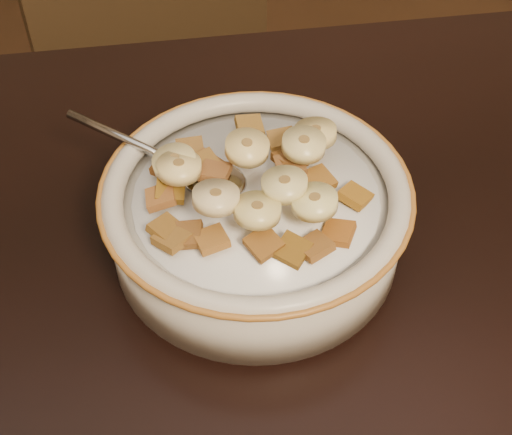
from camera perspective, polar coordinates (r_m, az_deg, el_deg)
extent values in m
cube|color=#362717|center=(1.11, -7.49, 6.20)|extent=(0.50, 0.50, 0.88)
cylinder|color=#BBB7B3|center=(0.52, 0.00, -0.34)|extent=(0.21, 0.21, 0.05)
cylinder|color=white|center=(0.50, 0.00, 1.61)|extent=(0.18, 0.18, 0.00)
ellipsoid|color=#9A9A9A|center=(0.51, -3.45, 3.09)|extent=(0.06, 0.06, 0.01)
cube|color=brown|center=(0.47, -3.58, -1.77)|extent=(0.03, 0.03, 0.01)
cube|color=brown|center=(0.50, -3.30, 3.68)|extent=(0.03, 0.03, 0.01)
cube|color=brown|center=(0.50, -6.86, 2.20)|extent=(0.02, 0.02, 0.01)
cube|color=#946229|center=(0.53, 2.08, 6.26)|extent=(0.02, 0.02, 0.01)
cube|color=brown|center=(0.47, 4.70, -2.32)|extent=(0.03, 0.03, 0.01)
cube|color=#8F6318|center=(0.50, 7.93, 1.72)|extent=(0.03, 0.03, 0.01)
cube|color=brown|center=(0.52, 3.60, 5.68)|extent=(0.03, 0.03, 0.01)
cube|color=brown|center=(0.48, -7.14, -0.96)|extent=(0.03, 0.03, 0.01)
cube|color=brown|center=(0.51, -4.18, 4.30)|extent=(0.03, 0.03, 0.01)
cube|color=brown|center=(0.51, 2.72, 4.69)|extent=(0.03, 0.03, 0.01)
cube|color=brown|center=(0.47, -6.75, -1.69)|extent=(0.03, 0.03, 0.01)
cube|color=#915F2A|center=(0.51, -4.15, 4.29)|extent=(0.03, 0.03, 0.01)
cube|color=brown|center=(0.46, 2.93, -2.61)|extent=(0.03, 0.03, 0.01)
cube|color=brown|center=(0.46, 0.62, -2.09)|extent=(0.03, 0.03, 0.01)
cube|color=brown|center=(0.50, 5.00, 3.01)|extent=(0.03, 0.03, 0.01)
cube|color=#99501A|center=(0.48, 6.58, -1.23)|extent=(0.03, 0.03, 0.01)
cube|color=brown|center=(0.47, -5.56, -1.40)|extent=(0.02, 0.02, 0.01)
cube|color=brown|center=(0.50, -7.64, 1.64)|extent=(0.02, 0.02, 0.01)
cube|color=brown|center=(0.52, -7.02, 4.06)|extent=(0.03, 0.03, 0.01)
cube|color=brown|center=(0.55, -0.51, 7.25)|extent=(0.02, 0.02, 0.01)
cube|color=olive|center=(0.53, -5.29, 5.49)|extent=(0.02, 0.02, 0.01)
cube|color=brown|center=(0.50, 2.76, 4.22)|extent=(0.02, 0.02, 0.01)
cylinder|color=beige|center=(0.47, 2.30, 2.63)|extent=(0.04, 0.04, 0.01)
cylinder|color=#FFEB9F|center=(0.50, -6.52, 4.35)|extent=(0.04, 0.04, 0.01)
cylinder|color=#F8E1A2|center=(0.46, -3.22, 1.60)|extent=(0.04, 0.04, 0.02)
cylinder|color=#CFC480|center=(0.46, 0.11, 0.57)|extent=(0.04, 0.04, 0.01)
cylinder|color=beige|center=(0.47, 4.69, 1.25)|extent=(0.03, 0.03, 0.01)
cylinder|color=#FEEC8E|center=(0.50, 3.85, 5.84)|extent=(0.04, 0.04, 0.01)
cylinder|color=#FFE78A|center=(0.50, -0.72, 5.60)|extent=(0.03, 0.04, 0.01)
cylinder|color=#FEE694|center=(0.50, -6.16, 3.99)|extent=(0.04, 0.04, 0.01)
cylinder|color=tan|center=(0.52, 4.76, 6.72)|extent=(0.04, 0.04, 0.01)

